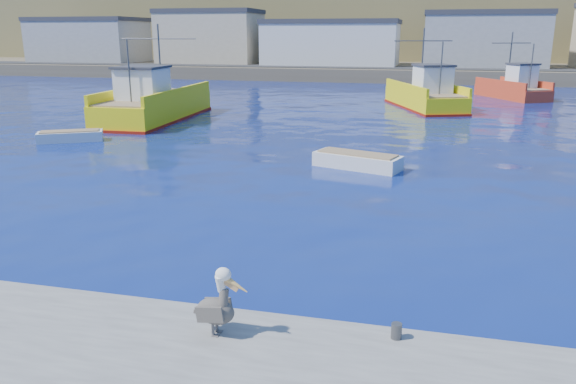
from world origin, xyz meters
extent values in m
plane|color=#071256|center=(0.00, 0.00, 0.00)|extent=(260.00, 260.00, 0.00)
cylinder|color=#4C4C4C|center=(3.00, -3.40, 0.65)|extent=(0.20, 0.20, 0.30)
cube|color=brown|center=(0.00, 72.00, 0.80)|extent=(160.00, 30.00, 1.60)
cube|color=olive|center=(0.00, 98.00, 6.00)|extent=(180.00, 40.00, 14.00)
cube|color=olive|center=(0.00, 118.00, 11.00)|extent=(200.00, 40.00, 24.00)
cube|color=#2D2D2D|center=(0.00, 61.00, 1.65)|extent=(150.00, 5.00, 0.10)
cube|color=gray|center=(-48.00, 67.00, 4.60)|extent=(16.00, 10.00, 6.00)
cube|color=#333338|center=(-48.00, 67.00, 7.90)|extent=(16.32, 10.20, 0.60)
cube|color=tan|center=(-28.00, 67.00, 5.10)|extent=(14.00, 9.00, 7.00)
cube|color=#333338|center=(-28.00, 67.00, 8.90)|extent=(14.28, 9.18, 0.60)
cube|color=silver|center=(-10.00, 67.00, 4.35)|extent=(18.00, 11.00, 5.50)
cube|color=#333338|center=(-10.00, 67.00, 7.40)|extent=(18.36, 11.22, 0.60)
cube|color=gray|center=(10.00, 67.00, 4.85)|extent=(15.00, 10.00, 6.50)
cube|color=#333338|center=(10.00, 67.00, 8.40)|extent=(15.30, 10.20, 0.60)
cube|color=yellow|center=(-15.38, 23.65, 0.77)|extent=(4.42, 12.03, 1.55)
cube|color=yellow|center=(-13.52, 23.72, 1.90)|extent=(0.68, 11.65, 0.70)
cube|color=yellow|center=(-17.24, 23.58, 1.90)|extent=(0.68, 11.65, 0.70)
cube|color=maroon|center=(-15.38, 23.65, 0.05)|extent=(4.50, 12.28, 0.25)
cube|color=#8C7251|center=(-15.38, 23.65, 1.60)|extent=(4.08, 11.55, 0.10)
cube|color=white|center=(-15.31, 21.87, 2.65)|extent=(2.89, 3.08, 2.00)
cube|color=#333338|center=(-15.31, 21.87, 3.75)|extent=(3.10, 3.44, 0.15)
cylinder|color=#4C4C4C|center=(-15.43, 24.84, 4.05)|extent=(0.12, 0.12, 5.00)
cylinder|color=#4C4C4C|center=(-15.25, 20.09, 3.55)|extent=(0.10, 0.10, 4.00)
cylinder|color=#4C4C4C|center=(-15.43, 24.84, 5.55)|extent=(5.55, 0.29, 0.08)
cube|color=yellow|center=(3.09, 34.64, 0.66)|extent=(6.89, 10.69, 1.31)
cube|color=yellow|center=(4.62, 35.23, 1.66)|extent=(3.76, 9.32, 0.70)
cube|color=yellow|center=(1.56, 34.05, 1.66)|extent=(3.76, 9.32, 0.70)
cube|color=maroon|center=(3.09, 34.64, 0.05)|extent=(7.03, 10.90, 0.25)
cube|color=#8C7251|center=(3.09, 34.64, 1.36)|extent=(6.49, 10.21, 0.10)
cube|color=white|center=(3.64, 33.23, 2.41)|extent=(3.19, 3.24, 2.00)
cube|color=#333338|center=(3.64, 33.23, 3.51)|extent=(3.46, 3.58, 0.15)
cylinder|color=#4C4C4C|center=(2.73, 35.59, 3.81)|extent=(0.16, 0.16, 5.00)
cylinder|color=#4C4C4C|center=(4.18, 31.81, 3.31)|extent=(0.13, 0.13, 4.00)
cylinder|color=#4C4C4C|center=(2.73, 35.59, 5.31)|extent=(4.59, 1.83, 0.08)
cube|color=red|center=(11.02, 43.89, 0.51)|extent=(6.35, 8.32, 1.02)
cube|color=red|center=(12.24, 44.55, 1.37)|extent=(3.83, 6.86, 0.70)
cube|color=red|center=(9.80, 43.23, 1.37)|extent=(3.83, 6.86, 0.70)
cube|color=#8C7251|center=(11.02, 43.89, 1.07)|extent=(5.99, 7.94, 0.10)
cube|color=white|center=(11.58, 42.85, 2.12)|extent=(2.75, 2.71, 2.00)
cube|color=#333338|center=(11.58, 42.85, 3.22)|extent=(3.00, 2.99, 0.15)
cylinder|color=#4C4C4C|center=(10.64, 44.58, 3.52)|extent=(0.16, 0.16, 5.00)
cylinder|color=#4C4C4C|center=(12.14, 41.82, 3.02)|extent=(0.14, 0.14, 4.00)
cylinder|color=#4C4C4C|center=(10.64, 44.58, 5.02)|extent=(3.67, 2.04, 0.08)
cube|color=silver|center=(-16.23, 14.73, 0.22)|extent=(3.65, 2.77, 0.70)
cube|color=#8C7251|center=(-16.23, 14.73, 0.59)|extent=(3.22, 2.37, 0.07)
cube|color=silver|center=(0.38, 12.12, 0.25)|extent=(4.19, 2.55, 0.79)
cube|color=#8C7251|center=(0.38, 12.12, 0.67)|extent=(3.72, 2.14, 0.08)
cylinder|color=#595451|center=(-0.33, -4.12, 0.63)|extent=(0.06, 0.06, 0.26)
cube|color=#595451|center=(-0.28, -4.12, 0.51)|extent=(0.14, 0.11, 0.01)
cylinder|color=#595451|center=(-0.31, -3.95, 0.63)|extent=(0.06, 0.06, 0.26)
cube|color=#595451|center=(-0.27, -3.96, 0.51)|extent=(0.14, 0.11, 0.01)
ellipsoid|color=#38332D|center=(-0.30, -4.04, 0.97)|extent=(0.78, 0.50, 0.51)
cube|color=#38332D|center=(-0.34, -4.23, 0.99)|extent=(0.58, 0.10, 0.38)
cube|color=#38332D|center=(-0.31, -3.84, 0.99)|extent=(0.58, 0.10, 0.38)
cube|color=#38332D|center=(-0.62, -4.01, 0.91)|extent=(0.21, 0.15, 0.11)
cylinder|color=#38332D|center=(-0.12, -4.05, 1.25)|extent=(0.19, 0.28, 0.41)
cylinder|color=white|center=(-0.17, -4.05, 1.55)|extent=(0.18, 0.27, 0.38)
ellipsoid|color=white|center=(-0.11, -4.05, 1.74)|extent=(0.32, 0.26, 0.26)
cone|color=gold|center=(0.12, -4.07, 1.57)|extent=(0.52, 0.17, 0.35)
cube|color=tan|center=(0.03, -4.06, 1.54)|extent=(0.31, 0.07, 0.22)
camera|label=1|loc=(3.26, -12.86, 5.95)|focal=35.00mm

